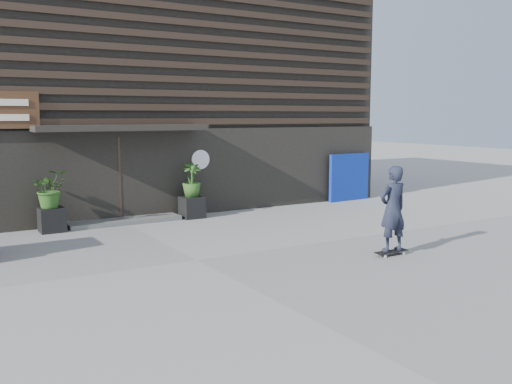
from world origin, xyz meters
TOP-DOWN VIEW (x-y plane):
  - ground at (0.00, 0.00)m, footprint 80.00×80.00m
  - entrance_step at (0.00, 4.60)m, footprint 3.00×0.80m
  - planter_pot_left at (-1.90, 4.40)m, footprint 0.60×0.60m
  - bamboo_left at (-1.90, 4.40)m, footprint 0.86×0.75m
  - planter_pot_right at (1.90, 4.40)m, footprint 0.60×0.60m
  - bamboo_right at (1.90, 4.40)m, footprint 0.54×0.54m
  - blue_tarp at (7.86, 4.70)m, footprint 1.70×0.23m
  - building at (-0.00, 9.96)m, footprint 18.00×11.00m
  - skateboarder at (3.62, -1.71)m, footprint 0.78×0.44m

SIDE VIEW (x-z plane):
  - ground at x=0.00m, z-range 0.00..0.00m
  - entrance_step at x=0.00m, z-range 0.00..0.12m
  - planter_pot_left at x=-1.90m, z-range 0.00..0.60m
  - planter_pot_right at x=1.90m, z-range 0.00..0.60m
  - blue_tarp at x=7.86m, z-range 0.00..1.59m
  - skateboarder at x=3.62m, z-range 0.04..1.90m
  - bamboo_left at x=-1.90m, z-range 0.60..1.56m
  - bamboo_right at x=1.90m, z-range 0.60..1.56m
  - building at x=0.00m, z-range -0.01..7.99m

